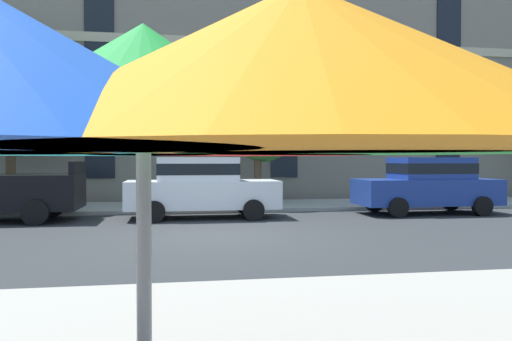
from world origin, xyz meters
TOP-DOWN VIEW (x-y plane):
  - ground_plane at (0.00, 0.00)m, footprint 120.00×120.00m
  - sidewalk_far at (0.00, 6.80)m, footprint 56.00×3.60m
  - apartment_building at (0.00, 14.99)m, footprint 43.46×12.08m
  - sedan_white at (-0.08, 3.70)m, footprint 4.40×1.98m
  - sedan_blue at (7.07, 3.70)m, footprint 4.40×1.98m
  - street_tree_left at (-6.14, 6.80)m, footprint 4.03×3.93m
  - street_tree_middle at (2.17, 6.76)m, footprint 2.76×2.57m
  - patio_umbrella at (-1.04, -9.00)m, footprint 3.31×3.08m

SIDE VIEW (x-z plane):
  - ground_plane at x=0.00m, z-range 0.00..0.00m
  - sidewalk_far at x=0.00m, z-range 0.00..0.12m
  - sedan_white at x=-0.08m, z-range 0.06..1.84m
  - sedan_blue at x=7.07m, z-range 0.06..1.84m
  - patio_umbrella at x=-1.04m, z-range 0.83..3.07m
  - street_tree_middle at x=2.17m, z-range 0.79..4.94m
  - street_tree_left at x=-6.14m, z-range 0.96..6.88m
  - apartment_building at x=0.00m, z-range 0.00..12.80m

